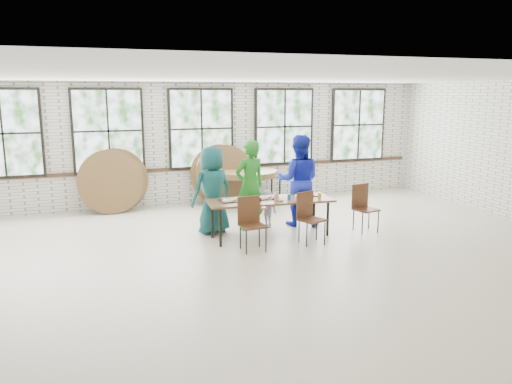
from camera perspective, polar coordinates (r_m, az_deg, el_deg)
room at (r=12.41m, az=-6.26°, el=6.99°), size 12.00×12.00×12.00m
dining_table at (r=9.55m, az=1.66°, el=-1.15°), size 2.45×0.97×0.74m
chair_near_left at (r=8.81m, az=-0.60°, el=-3.08°), size 0.45×0.44×0.95m
chair_near_right at (r=9.26m, az=6.00°, el=-2.43°), size 0.54×0.53×0.95m
chair_spare at (r=10.25m, az=12.13°, el=-1.29°), size 0.50×0.48×0.95m
adult_teal at (r=9.83m, az=-5.01°, el=0.24°), size 0.97×0.77×1.74m
adult_green at (r=10.04m, az=-0.70°, el=0.77°), size 0.75×0.59×1.83m
toddler at (r=10.27m, az=1.26°, el=-1.97°), size 0.57×0.44×0.78m
adult_blue at (r=10.42m, az=4.88°, el=1.32°), size 1.13×1.03×1.90m
storage_table at (r=12.27m, az=-1.11°, el=1.63°), size 1.83×0.81×0.74m
tabletop_clutter at (r=9.55m, az=2.47°, el=-0.69°), size 1.97×0.61×0.11m
round_tops_stacked at (r=12.25m, az=-1.11°, el=2.18°), size 1.50×1.50×0.13m
round_tops_leaning at (r=12.14m, az=-9.81°, el=1.59°), size 4.23×0.46×1.48m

